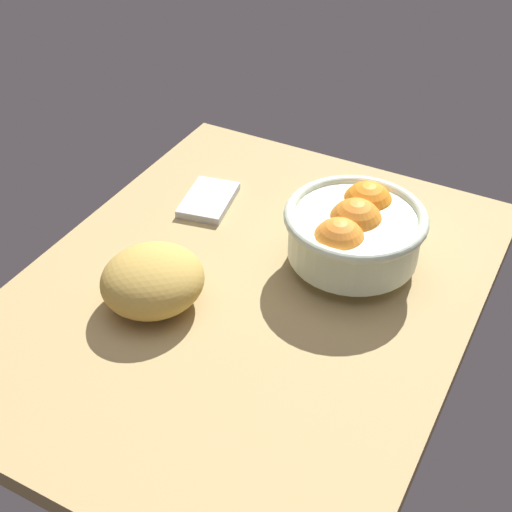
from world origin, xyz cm
name	(u,v)px	position (x,y,z in cm)	size (l,w,h in cm)	color
ground_plane	(246,296)	(0.00, 0.00, -1.50)	(78.18, 61.37, 3.00)	tan
fruit_bowl	(354,231)	(-11.87, 11.15, 6.25)	(20.35, 20.35, 11.22)	silver
bread_loaf	(153,280)	(8.45, -9.64, 4.06)	(14.21, 13.54, 8.12)	#BA9645
napkin_folded	(209,200)	(-15.85, -15.59, 0.65)	(11.11, 7.37, 1.30)	silver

